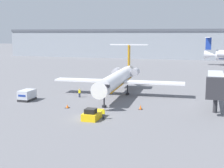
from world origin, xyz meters
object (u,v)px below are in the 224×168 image
object	(u,v)px
airplane_main	(118,78)
jet_bridge	(216,83)
worker_by_wing	(80,93)
traffic_cone_right	(141,107)
pushback_tug	(93,114)
worker_near_tug	(103,113)
traffic_cone_left	(67,106)
luggage_cart	(27,95)

from	to	relation	value
airplane_main	jet_bridge	size ratio (longest dim) A/B	2.09
worker_by_wing	traffic_cone_right	distance (m)	15.24
pushback_tug	worker_by_wing	size ratio (longest dim) A/B	2.41
pushback_tug	worker_near_tug	bearing A→B (deg)	6.59
worker_by_wing	traffic_cone_left	xyz separation A→B (m)	(1.52, -9.03, -0.65)
pushback_tug	traffic_cone_left	bearing A→B (deg)	141.94
pushback_tug	traffic_cone_left	xyz separation A→B (m)	(-6.56, 5.14, -0.35)
airplane_main	traffic_cone_left	distance (m)	14.95
pushback_tug	worker_by_wing	distance (m)	16.32
worker_near_tug	traffic_cone_right	bearing A→B (deg)	61.70
worker_near_tug	traffic_cone_right	xyz separation A→B (m)	(4.09, 7.60, -0.50)
worker_by_wing	traffic_cone_right	world-z (taller)	worker_by_wing
pushback_tug	worker_near_tug	world-z (taller)	pushback_tug
worker_near_tug	jet_bridge	world-z (taller)	jet_bridge
airplane_main	traffic_cone_right	bearing A→B (deg)	-57.29
luggage_cart	traffic_cone_right	bearing A→B (deg)	-1.65
luggage_cart	traffic_cone_right	distance (m)	22.30
traffic_cone_right	pushback_tug	bearing A→B (deg)	-126.40
airplane_main	pushback_tug	size ratio (longest dim) A/B	6.58
traffic_cone_left	traffic_cone_right	size ratio (longest dim) A/B	0.94
worker_by_wing	airplane_main	bearing A→B (deg)	33.99
luggage_cart	traffic_cone_left	distance (m)	10.53
luggage_cart	worker_near_tug	xyz separation A→B (m)	(18.19, -8.24, -0.15)
worker_by_wing	jet_bridge	distance (m)	26.17
pushback_tug	traffic_cone_left	size ratio (longest dim) A/B	5.96
traffic_cone_left	jet_bridge	distance (m)	25.58
pushback_tug	worker_near_tug	size ratio (longest dim) A/B	2.57
pushback_tug	luggage_cart	world-z (taller)	luggage_cart
traffic_cone_right	jet_bridge	xyz separation A→B (m)	(12.00, 4.13, 4.08)
worker_near_tug	luggage_cart	bearing A→B (deg)	155.63
traffic_cone_right	airplane_main	bearing A→B (deg)	122.71
luggage_cart	traffic_cone_right	size ratio (longest dim) A/B	4.47
worker_near_tug	jet_bridge	xyz separation A→B (m)	(16.10, 11.73, 3.58)
airplane_main	pushback_tug	distance (m)	19.02
traffic_cone_left	traffic_cone_right	xyz separation A→B (m)	(12.31, 2.65, 0.08)
traffic_cone_left	traffic_cone_right	world-z (taller)	traffic_cone_right
worker_near_tug	traffic_cone_left	size ratio (longest dim) A/B	2.32
airplane_main	worker_near_tug	size ratio (longest dim) A/B	16.92
worker_near_tug	traffic_cone_left	distance (m)	9.61
luggage_cart	traffic_cone_left	world-z (taller)	luggage_cart
worker_near_tug	traffic_cone_right	size ratio (longest dim) A/B	2.17
airplane_main	traffic_cone_left	bearing A→B (deg)	-111.15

